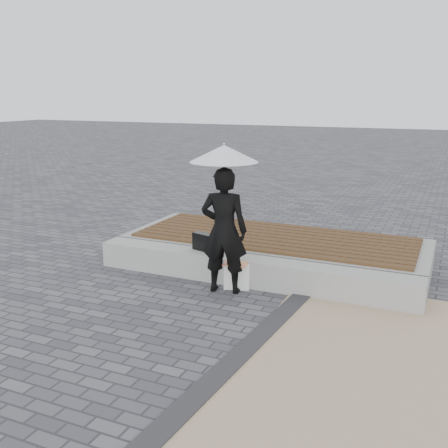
# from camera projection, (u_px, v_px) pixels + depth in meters

# --- Properties ---
(ground) EXTENTS (80.00, 80.00, 0.00)m
(ground) POSITION_uv_depth(u_px,v_px,m) (202.00, 325.00, 6.48)
(ground) COLOR #535359
(ground) RESTS_ON ground
(edging_band) EXTENTS (0.61, 5.20, 0.04)m
(edging_band) POSITION_uv_depth(u_px,v_px,m) (242.00, 353.00, 5.74)
(edging_band) COLOR #2C2C2E
(edging_band) RESTS_ON ground
(seating_ledge) EXTENTS (5.00, 0.45, 0.40)m
(seating_ledge) POSITION_uv_depth(u_px,v_px,m) (249.00, 271.00, 7.85)
(seating_ledge) COLOR #A9AAA4
(seating_ledge) RESTS_ON ground
(timber_platform) EXTENTS (5.00, 2.00, 0.40)m
(timber_platform) POSITION_uv_depth(u_px,v_px,m) (275.00, 250.00, 8.91)
(timber_platform) COLOR #979792
(timber_platform) RESTS_ON ground
(timber_decking) EXTENTS (4.60, 1.80, 0.04)m
(timber_decking) POSITION_uv_depth(u_px,v_px,m) (275.00, 237.00, 8.86)
(timber_decking) COLOR #533D1E
(timber_decking) RESTS_ON timber_platform
(woman) EXTENTS (0.73, 0.56, 1.81)m
(woman) POSITION_uv_depth(u_px,v_px,m) (224.00, 231.00, 7.37)
(woman) COLOR black
(woman) RESTS_ON ground
(parasol) EXTENTS (0.94, 0.94, 1.21)m
(parasol) POSITION_uv_depth(u_px,v_px,m) (224.00, 153.00, 7.11)
(parasol) COLOR silver
(parasol) RESTS_ON ground
(handbag) EXTENTS (0.41, 0.24, 0.27)m
(handbag) POSITION_uv_depth(u_px,v_px,m) (204.00, 242.00, 8.14)
(handbag) COLOR black
(handbag) RESTS_ON seating_ledge
(canvas_tote) EXTENTS (0.40, 0.26, 0.39)m
(canvas_tote) POSITION_uv_depth(u_px,v_px,m) (237.00, 276.00, 7.64)
(canvas_tote) COLOR white
(canvas_tote) RESTS_ON ground
(magazine) EXTENTS (0.38, 0.31, 0.01)m
(magazine) POSITION_uv_depth(u_px,v_px,m) (236.00, 264.00, 7.55)
(magazine) COLOR #CA2841
(magazine) RESTS_ON canvas_tote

